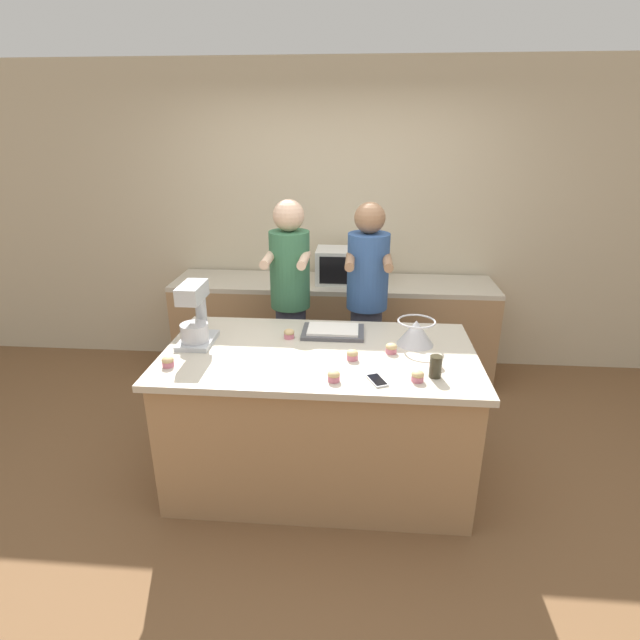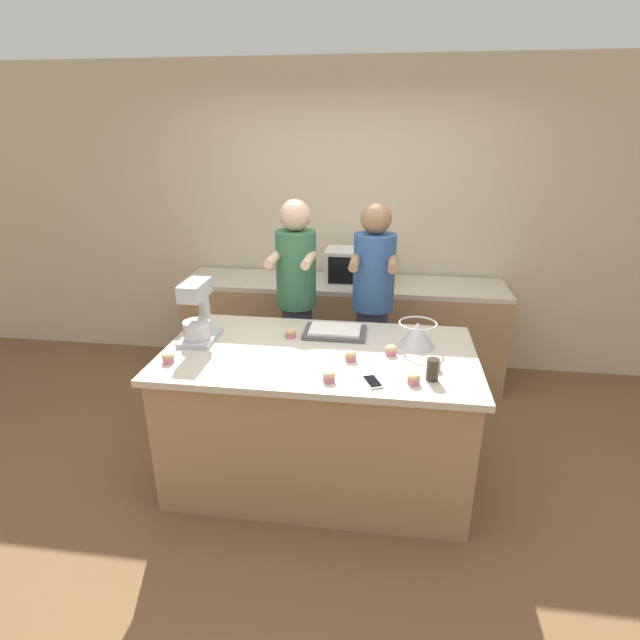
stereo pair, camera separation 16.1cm
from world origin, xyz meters
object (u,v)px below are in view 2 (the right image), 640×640
(drinking_glass, at_px, (433,370))
(cupcake_2, at_px, (391,350))
(baking_tray, at_px, (335,332))
(microwave_oven, at_px, (358,266))
(mixing_bowl, at_px, (417,334))
(cell_phone, at_px, (372,382))
(cupcake_6, at_px, (414,379))
(cupcake_5, at_px, (435,365))
(person_right, at_px, (373,308))
(stand_mixer, at_px, (198,315))
(person_left, at_px, (297,303))
(cupcake_4, at_px, (351,356))
(cupcake_1, at_px, (329,376))
(cupcake_3, at_px, (291,333))
(cupcake_0, at_px, (168,358))

(drinking_glass, relative_size, cupcake_2, 1.79)
(baking_tray, relative_size, microwave_oven, 0.73)
(mixing_bowl, relative_size, cell_phone, 1.46)
(cupcake_6, bearing_deg, cupcake_5, 55.92)
(person_right, bearing_deg, stand_mixer, -144.67)
(person_left, relative_size, mixing_bowl, 7.17)
(person_right, distance_m, stand_mixer, 1.31)
(person_right, xyz_separation_m, cupcake_4, (-0.09, -0.91, 0.03))
(person_right, relative_size, stand_mixer, 4.32)
(cell_phone, xyz_separation_m, drinking_glass, (0.31, 0.08, 0.06))
(mixing_bowl, relative_size, microwave_oven, 0.43)
(cupcake_1, bearing_deg, mixing_bowl, 47.66)
(cupcake_4, bearing_deg, stand_mixer, 170.60)
(person_right, height_order, stand_mixer, person_right)
(baking_tray, relative_size, cupcake_1, 5.90)
(person_right, bearing_deg, cupcake_1, -98.76)
(cupcake_3, distance_m, cupcake_6, 0.92)
(person_left, bearing_deg, cupcake_5, -45.28)
(baking_tray, height_order, microwave_oven, microwave_oven)
(baking_tray, bearing_deg, cupcake_6, -51.69)
(cupcake_0, relative_size, cupcake_1, 1.00)
(cupcake_5, height_order, cupcake_6, same)
(microwave_oven, bearing_deg, cupcake_6, -76.91)
(cupcake_2, xyz_separation_m, cupcake_3, (-0.64, 0.17, 0.00))
(mixing_bowl, height_order, microwave_oven, microwave_oven)
(mixing_bowl, xyz_separation_m, cupcake_4, (-0.38, -0.25, -0.05))
(stand_mixer, xyz_separation_m, cupcake_6, (1.32, -0.40, -0.14))
(stand_mixer, relative_size, cupcake_4, 5.71)
(stand_mixer, relative_size, cupcake_2, 5.71)
(person_left, relative_size, cupcake_5, 24.85)
(cupcake_0, bearing_deg, cupcake_1, -5.93)
(mixing_bowl, height_order, baking_tray, mixing_bowl)
(mixing_bowl, relative_size, baking_tray, 0.59)
(person_left, bearing_deg, person_right, 0.01)
(cupcake_4, bearing_deg, person_right, 84.42)
(microwave_oven, bearing_deg, cupcake_5, -71.60)
(cupcake_0, bearing_deg, person_right, 44.04)
(cupcake_2, bearing_deg, cupcake_3, 164.72)
(cupcake_4, relative_size, cupcake_6, 1.00)
(cupcake_3, bearing_deg, cell_phone, -44.75)
(microwave_oven, height_order, cupcake_3, microwave_oven)
(drinking_glass, xyz_separation_m, cupcake_4, (-0.45, 0.18, -0.03))
(stand_mixer, distance_m, cell_phone, 1.19)
(person_left, bearing_deg, baking_tray, -56.58)
(mixing_bowl, relative_size, cupcake_4, 3.47)
(cell_phone, bearing_deg, mixing_bowl, 64.01)
(stand_mixer, relative_size, mixing_bowl, 1.65)
(cupcake_4, xyz_separation_m, cupcake_5, (0.47, -0.06, 0.00))
(person_right, relative_size, cupcake_3, 24.67)
(person_left, height_order, drinking_glass, person_left)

